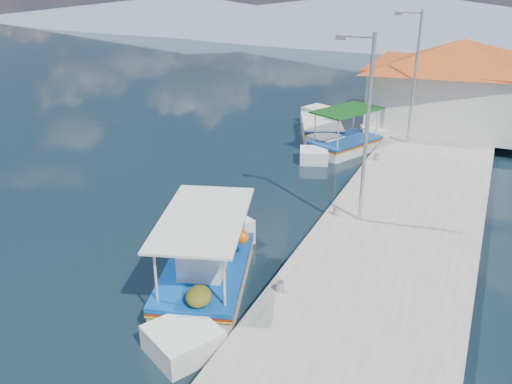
% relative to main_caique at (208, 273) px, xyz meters
% --- Properties ---
extents(ground, '(160.00, 160.00, 0.00)m').
position_rel_main_caique_xyz_m(ground, '(-1.62, 2.93, -0.47)').
color(ground, black).
rests_on(ground, ground).
extents(quay, '(5.00, 44.00, 0.50)m').
position_rel_main_caique_xyz_m(quay, '(4.28, 8.93, -0.22)').
color(quay, '#B0AEA5').
rests_on(quay, ground).
extents(bollards, '(0.20, 17.20, 0.30)m').
position_rel_main_caique_xyz_m(bollards, '(2.18, 8.18, 0.18)').
color(bollards, '#A5A8AD').
rests_on(bollards, quay).
extents(main_caique, '(3.64, 7.10, 2.46)m').
position_rel_main_caique_xyz_m(main_caique, '(0.00, 0.00, 0.00)').
color(main_caique, silver).
rests_on(main_caique, ground).
extents(caique_green_canopy, '(3.45, 5.56, 2.29)m').
position_rel_main_caique_xyz_m(caique_green_canopy, '(0.23, 12.97, -0.13)').
color(caique_green_canopy, silver).
rests_on(caique_green_canopy, ground).
extents(caique_blue_hull, '(3.58, 6.13, 1.18)m').
position_rel_main_caique_xyz_m(caique_blue_hull, '(-1.56, 15.02, -0.15)').
color(caique_blue_hull, silver).
rests_on(caique_blue_hull, ground).
extents(caique_far, '(3.39, 8.16, 2.90)m').
position_rel_main_caique_xyz_m(caique_far, '(1.02, 20.46, 0.07)').
color(caique_far, silver).
rests_on(caique_far, ground).
extents(harbor_building, '(10.49, 10.49, 4.40)m').
position_rel_main_caique_xyz_m(harbor_building, '(4.58, 17.93, 2.30)').
color(harbor_building, silver).
rests_on(harbor_building, quay).
extents(lamp_post_near, '(1.21, 0.14, 6.00)m').
position_rel_main_caique_xyz_m(lamp_post_near, '(2.89, 4.93, 3.38)').
color(lamp_post_near, '#A5A8AD').
rests_on(lamp_post_near, quay).
extents(lamp_post_far, '(1.21, 0.14, 6.00)m').
position_rel_main_caique_xyz_m(lamp_post_far, '(2.89, 13.93, 3.38)').
color(lamp_post_far, '#A5A8AD').
rests_on(lamp_post_far, quay).
extents(mountain_ridge, '(171.40, 96.00, 5.50)m').
position_rel_main_caique_xyz_m(mountain_ridge, '(4.92, 58.93, 1.57)').
color(mountain_ridge, slate).
rests_on(mountain_ridge, ground).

